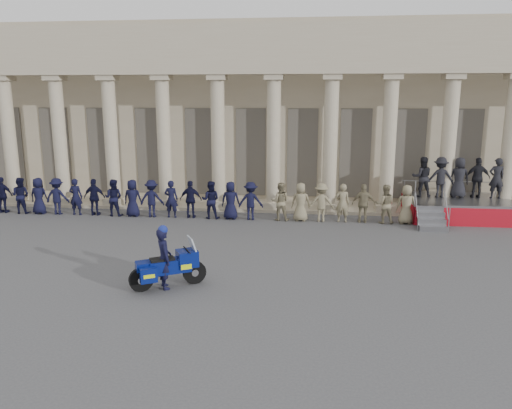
# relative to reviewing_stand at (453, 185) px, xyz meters

# --- Properties ---
(ground) EXTENTS (90.00, 90.00, 0.00)m
(ground) POSITION_rel_reviewing_stand_xyz_m (-9.35, -7.59, -1.48)
(ground) COLOR #434345
(ground) RESTS_ON ground
(building) EXTENTS (40.00, 12.50, 9.00)m
(building) POSITION_rel_reviewing_stand_xyz_m (-9.35, 7.16, 3.05)
(building) COLOR tan
(building) RESTS_ON ground
(officer_rank) EXTENTS (19.92, 0.64, 1.68)m
(officer_rank) POSITION_rel_reviewing_stand_xyz_m (-11.67, -1.38, -0.63)
(officer_rank) COLOR black
(officer_rank) RESTS_ON ground
(reviewing_stand) EXTENTS (4.40, 4.18, 2.70)m
(reviewing_stand) POSITION_rel_reviewing_stand_xyz_m (0.00, 0.00, 0.00)
(reviewing_stand) COLOR gray
(reviewing_stand) RESTS_ON ground
(motorcycle) EXTENTS (2.01, 1.45, 1.43)m
(motorcycle) POSITION_rel_reviewing_stand_xyz_m (-10.24, -9.53, -0.86)
(motorcycle) COLOR black
(motorcycle) RESTS_ON ground
(rider) EXTENTS (0.68, 0.77, 1.85)m
(rider) POSITION_rel_reviewing_stand_xyz_m (-10.35, -9.60, -0.56)
(rider) COLOR black
(rider) RESTS_ON ground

